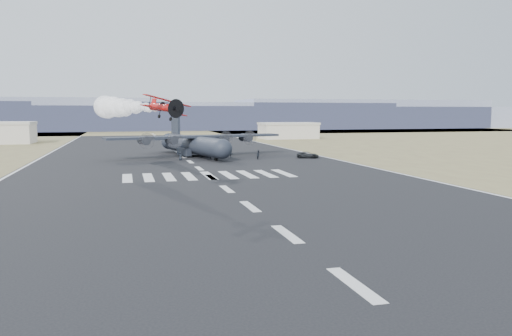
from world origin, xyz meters
name	(u,v)px	position (x,y,z in m)	size (l,w,h in m)	color
ground	(355,284)	(0.00, 0.00, 0.00)	(500.00, 500.00, 0.00)	black
scrub_far	(150,132)	(0.00, 230.00, 0.00)	(500.00, 80.00, 0.00)	olive
runway_markings	(199,168)	(0.00, 60.00, 0.01)	(60.00, 260.00, 0.01)	silver
ridge_seg_c	(20,115)	(-65.00, 260.00, 8.50)	(150.00, 50.00, 17.00)	gray
ridge_seg_d	(147,118)	(0.00, 260.00, 6.50)	(150.00, 50.00, 13.00)	gray
ridge_seg_e	(260,116)	(65.00, 260.00, 7.50)	(150.00, 50.00, 15.00)	gray
ridge_seg_f	(361,114)	(130.00, 260.00, 8.50)	(150.00, 50.00, 17.00)	gray
ridge_seg_g	(451,117)	(195.00, 260.00, 6.50)	(150.00, 50.00, 13.00)	gray
hangar_right	(288,130)	(46.00, 150.00, 3.01)	(20.50, 12.50, 5.90)	beige
aerobatic_biplane	(164,107)	(-7.99, 30.49, 10.15)	(5.62, 5.28, 2.73)	red
smoke_trail	(114,107)	(-13.66, 53.17, 10.35)	(8.51, 27.70, 3.57)	white
transport_aircraft	(193,143)	(2.25, 84.07, 2.92)	(38.83, 31.73, 11.33)	#1F242E
support_vehicle	(308,155)	(25.00, 73.76, 0.65)	(2.17, 4.70, 1.31)	black
crew_a	(218,155)	(6.40, 76.65, 0.83)	(0.61, 0.50, 1.67)	black
crew_b	(210,156)	(4.42, 74.60, 0.80)	(0.78, 0.48, 1.60)	black
crew_c	(231,153)	(9.73, 79.71, 0.84)	(1.08, 0.50, 1.67)	black
crew_d	(208,155)	(3.99, 75.63, 0.89)	(1.05, 0.54, 1.79)	black
crew_e	(181,156)	(-1.46, 75.88, 0.88)	(0.86, 0.53, 1.75)	black
crew_f	(201,154)	(3.23, 79.46, 0.89)	(1.65, 0.53, 1.78)	black
crew_g	(217,154)	(6.52, 78.35, 0.85)	(0.62, 0.51, 1.70)	black
crew_h	(259,155)	(14.24, 73.73, 0.91)	(0.89, 0.55, 1.83)	black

